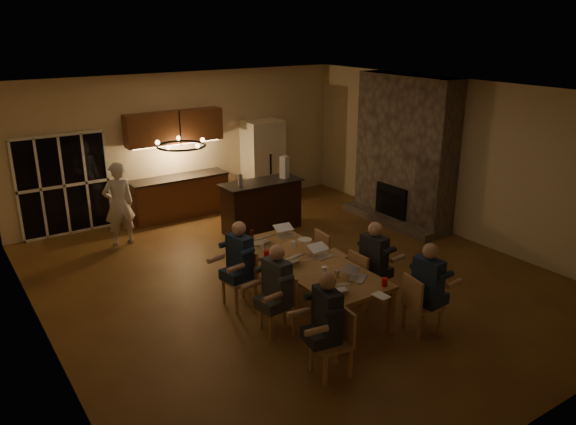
% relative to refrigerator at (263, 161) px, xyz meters
% --- Properties ---
extents(floor, '(9.00, 9.00, 0.00)m').
position_rel_refrigerator_xyz_m(floor, '(-1.90, -4.15, -1.00)').
color(floor, brown).
rests_on(floor, ground).
extents(back_wall, '(8.00, 0.04, 3.20)m').
position_rel_refrigerator_xyz_m(back_wall, '(-1.90, 0.37, 0.60)').
color(back_wall, beige).
rests_on(back_wall, ground).
extents(left_wall, '(0.04, 9.00, 3.20)m').
position_rel_refrigerator_xyz_m(left_wall, '(-5.92, -4.15, 0.60)').
color(left_wall, beige).
rests_on(left_wall, ground).
extents(right_wall, '(0.04, 9.00, 3.20)m').
position_rel_refrigerator_xyz_m(right_wall, '(2.12, -4.15, 0.60)').
color(right_wall, beige).
rests_on(right_wall, ground).
extents(ceiling, '(8.00, 9.00, 0.04)m').
position_rel_refrigerator_xyz_m(ceiling, '(-1.90, -4.15, 2.22)').
color(ceiling, white).
rests_on(ceiling, back_wall).
extents(french_doors, '(1.86, 0.08, 2.10)m').
position_rel_refrigerator_xyz_m(french_doors, '(-4.60, 0.32, 0.05)').
color(french_doors, black).
rests_on(french_doors, ground).
extents(fireplace, '(0.58, 2.50, 3.20)m').
position_rel_refrigerator_xyz_m(fireplace, '(1.80, -2.95, 0.60)').
color(fireplace, '#716559').
rests_on(fireplace, ground).
extents(kitchenette, '(2.24, 0.68, 2.40)m').
position_rel_refrigerator_xyz_m(kitchenette, '(-2.20, 0.05, 0.20)').
color(kitchenette, brown).
rests_on(kitchenette, ground).
extents(refrigerator, '(0.90, 0.68, 2.00)m').
position_rel_refrigerator_xyz_m(refrigerator, '(0.00, 0.00, 0.00)').
color(refrigerator, beige).
rests_on(refrigerator, ground).
extents(dining_table, '(1.10, 2.84, 0.75)m').
position_rel_refrigerator_xyz_m(dining_table, '(-2.27, -5.02, -0.62)').
color(dining_table, '#A77D42').
rests_on(dining_table, ground).
extents(bar_island, '(1.74, 0.68, 1.08)m').
position_rel_refrigerator_xyz_m(bar_island, '(-1.13, -1.77, -0.46)').
color(bar_island, black).
rests_on(bar_island, ground).
extents(chair_left_near, '(0.49, 0.49, 0.89)m').
position_rel_refrigerator_xyz_m(chair_left_near, '(-3.10, -6.67, -0.55)').
color(chair_left_near, tan).
rests_on(chair_left_near, ground).
extents(chair_left_mid, '(0.51, 0.51, 0.89)m').
position_rel_refrigerator_xyz_m(chair_left_mid, '(-3.11, -5.45, -0.55)').
color(chair_left_mid, tan).
rests_on(chair_left_mid, ground).
extents(chair_left_far, '(0.47, 0.47, 0.89)m').
position_rel_refrigerator_xyz_m(chair_left_far, '(-3.16, -4.42, -0.55)').
color(chair_left_far, tan).
rests_on(chair_left_far, ground).
extents(chair_right_near, '(0.51, 0.51, 0.89)m').
position_rel_refrigerator_xyz_m(chair_right_near, '(-1.39, -6.59, -0.55)').
color(chair_right_near, tan).
rests_on(chair_right_near, ground).
extents(chair_right_mid, '(0.44, 0.44, 0.89)m').
position_rel_refrigerator_xyz_m(chair_right_mid, '(-1.46, -5.49, -0.55)').
color(chair_right_mid, tan).
rests_on(chair_right_mid, ground).
extents(chair_right_far, '(0.47, 0.47, 0.89)m').
position_rel_refrigerator_xyz_m(chair_right_far, '(-1.36, -4.47, -0.55)').
color(chair_right_far, tan).
rests_on(chair_right_far, ground).
extents(person_left_near, '(0.68, 0.68, 1.38)m').
position_rel_refrigerator_xyz_m(person_left_near, '(-3.10, -6.58, -0.31)').
color(person_left_near, '#262931').
rests_on(person_left_near, ground).
extents(person_right_near, '(0.65, 0.65, 1.38)m').
position_rel_refrigerator_xyz_m(person_right_near, '(-1.36, -6.63, -0.31)').
color(person_right_near, '#1D314A').
rests_on(person_right_near, ground).
extents(person_left_mid, '(0.67, 0.67, 1.38)m').
position_rel_refrigerator_xyz_m(person_left_mid, '(-3.14, -5.49, -0.31)').
color(person_left_mid, '#3C4147').
rests_on(person_left_mid, ground).
extents(person_right_mid, '(0.67, 0.67, 1.38)m').
position_rel_refrigerator_xyz_m(person_right_mid, '(-1.41, -5.56, -0.31)').
color(person_right_mid, '#262931').
rests_on(person_right_mid, ground).
extents(person_left_far, '(0.70, 0.70, 1.38)m').
position_rel_refrigerator_xyz_m(person_left_far, '(-3.11, -4.39, -0.31)').
color(person_left_far, '#1D314A').
rests_on(person_left_far, ground).
extents(standing_person, '(0.63, 0.42, 1.68)m').
position_rel_refrigerator_xyz_m(standing_person, '(-3.86, -0.87, -0.16)').
color(standing_person, silver).
rests_on(standing_person, ground).
extents(chandelier, '(0.63, 0.63, 0.03)m').
position_rel_refrigerator_xyz_m(chandelier, '(-4.15, -4.82, 1.75)').
color(chandelier, black).
rests_on(chandelier, ceiling).
extents(laptop_a, '(0.37, 0.34, 0.23)m').
position_rel_refrigerator_xyz_m(laptop_a, '(-2.54, -6.02, -0.14)').
color(laptop_a, silver).
rests_on(laptop_a, dining_table).
extents(laptop_b, '(0.42, 0.41, 0.23)m').
position_rel_refrigerator_xyz_m(laptop_b, '(-2.03, -5.92, -0.14)').
color(laptop_b, silver).
rests_on(laptop_b, dining_table).
extents(laptop_c, '(0.38, 0.35, 0.23)m').
position_rel_refrigerator_xyz_m(laptop_c, '(-2.55, -4.89, -0.14)').
color(laptop_c, silver).
rests_on(laptop_c, dining_table).
extents(laptop_d, '(0.33, 0.29, 0.23)m').
position_rel_refrigerator_xyz_m(laptop_d, '(-1.99, -5.00, -0.14)').
color(laptop_d, silver).
rests_on(laptop_d, dining_table).
extents(laptop_e, '(0.36, 0.33, 0.23)m').
position_rel_refrigerator_xyz_m(laptop_e, '(-2.49, -3.95, -0.14)').
color(laptop_e, silver).
rests_on(laptop_e, dining_table).
extents(laptop_f, '(0.35, 0.32, 0.23)m').
position_rel_refrigerator_xyz_m(laptop_f, '(-1.96, -3.95, -0.14)').
color(laptop_f, silver).
rests_on(laptop_f, dining_table).
extents(mug_front, '(0.08, 0.08, 0.10)m').
position_rel_refrigerator_xyz_m(mug_front, '(-2.33, -5.50, -0.20)').
color(mug_front, white).
rests_on(mug_front, dining_table).
extents(mug_mid, '(0.09, 0.09, 0.10)m').
position_rel_refrigerator_xyz_m(mug_mid, '(-2.13, -4.42, -0.20)').
color(mug_mid, white).
rests_on(mug_mid, dining_table).
extents(mug_back, '(0.08, 0.08, 0.10)m').
position_rel_refrigerator_xyz_m(mug_back, '(-2.63, -4.24, -0.20)').
color(mug_back, white).
rests_on(mug_back, dining_table).
extents(redcup_near, '(0.08, 0.08, 0.12)m').
position_rel_refrigerator_xyz_m(redcup_near, '(-1.88, -6.31, -0.19)').
color(redcup_near, red).
rests_on(redcup_near, dining_table).
extents(redcup_mid, '(0.08, 0.08, 0.12)m').
position_rel_refrigerator_xyz_m(redcup_mid, '(-2.73, -4.55, -0.19)').
color(redcup_mid, red).
rests_on(redcup_mid, dining_table).
extents(can_silver, '(0.07, 0.07, 0.12)m').
position_rel_refrigerator_xyz_m(can_silver, '(-2.26, -5.73, -0.19)').
color(can_silver, '#B2B2B7').
rests_on(can_silver, dining_table).
extents(can_cola, '(0.06, 0.06, 0.12)m').
position_rel_refrigerator_xyz_m(can_cola, '(-2.46, -3.64, -0.19)').
color(can_cola, '#3F0F0C').
rests_on(can_cola, dining_table).
extents(can_right, '(0.07, 0.07, 0.12)m').
position_rel_refrigerator_xyz_m(can_right, '(-1.87, -4.65, -0.19)').
color(can_right, '#B2B2B7').
rests_on(can_right, dining_table).
extents(plate_near, '(0.23, 0.23, 0.02)m').
position_rel_refrigerator_xyz_m(plate_near, '(-1.89, -5.61, -0.24)').
color(plate_near, white).
rests_on(plate_near, dining_table).
extents(plate_left, '(0.27, 0.27, 0.02)m').
position_rel_refrigerator_xyz_m(plate_left, '(-2.54, -5.93, -0.24)').
color(plate_left, white).
rests_on(plate_left, dining_table).
extents(plate_far, '(0.24, 0.24, 0.02)m').
position_rel_refrigerator_xyz_m(plate_far, '(-1.80, -4.29, -0.24)').
color(plate_far, white).
rests_on(plate_far, dining_table).
extents(notepad, '(0.17, 0.24, 0.01)m').
position_rel_refrigerator_xyz_m(notepad, '(-2.13, -6.51, -0.24)').
color(notepad, white).
rests_on(notepad, dining_table).
extents(bar_bottle, '(0.08, 0.08, 0.24)m').
position_rel_refrigerator_xyz_m(bar_bottle, '(-1.63, -1.79, 0.20)').
color(bar_bottle, '#99999E').
rests_on(bar_bottle, bar_island).
extents(bar_blender, '(0.19, 0.19, 0.47)m').
position_rel_refrigerator_xyz_m(bar_blender, '(-0.57, -1.80, 0.32)').
color(bar_blender, silver).
rests_on(bar_blender, bar_island).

